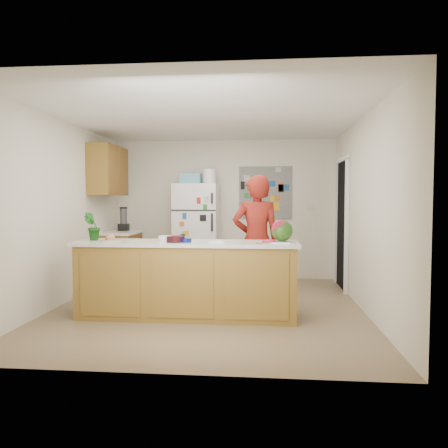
# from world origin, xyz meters

# --- Properties ---
(floor) EXTENTS (4.00, 4.50, 0.02)m
(floor) POSITION_xyz_m (0.00, 0.00, -0.01)
(floor) COLOR brown
(floor) RESTS_ON ground
(wall_back) EXTENTS (4.00, 0.02, 2.50)m
(wall_back) POSITION_xyz_m (0.00, 2.26, 1.25)
(wall_back) COLOR beige
(wall_back) RESTS_ON ground
(wall_left) EXTENTS (0.02, 4.50, 2.50)m
(wall_left) POSITION_xyz_m (-2.01, 0.00, 1.25)
(wall_left) COLOR beige
(wall_left) RESTS_ON ground
(wall_right) EXTENTS (0.02, 4.50, 2.50)m
(wall_right) POSITION_xyz_m (2.01, 0.00, 1.25)
(wall_right) COLOR beige
(wall_right) RESTS_ON ground
(ceiling) EXTENTS (4.00, 4.50, 0.02)m
(ceiling) POSITION_xyz_m (0.00, 0.00, 2.51)
(ceiling) COLOR white
(ceiling) RESTS_ON wall_back
(doorway) EXTENTS (0.03, 0.85, 2.04)m
(doorway) POSITION_xyz_m (1.99, 1.45, 1.02)
(doorway) COLOR black
(doorway) RESTS_ON ground
(peninsula_base) EXTENTS (2.60, 0.62, 0.88)m
(peninsula_base) POSITION_xyz_m (-0.20, -0.50, 0.44)
(peninsula_base) COLOR brown
(peninsula_base) RESTS_ON floor
(peninsula_top) EXTENTS (2.68, 0.70, 0.04)m
(peninsula_top) POSITION_xyz_m (-0.20, -0.50, 0.90)
(peninsula_top) COLOR silver
(peninsula_top) RESTS_ON peninsula_base
(side_counter_base) EXTENTS (0.60, 0.80, 0.86)m
(side_counter_base) POSITION_xyz_m (-1.69, 1.35, 0.43)
(side_counter_base) COLOR brown
(side_counter_base) RESTS_ON floor
(side_counter_top) EXTENTS (0.64, 0.84, 0.04)m
(side_counter_top) POSITION_xyz_m (-1.69, 1.35, 0.88)
(side_counter_top) COLOR silver
(side_counter_top) RESTS_ON side_counter_base
(upper_cabinets) EXTENTS (0.35, 1.00, 0.80)m
(upper_cabinets) POSITION_xyz_m (-1.82, 1.30, 1.90)
(upper_cabinets) COLOR brown
(upper_cabinets) RESTS_ON wall_left
(refrigerator) EXTENTS (0.75, 0.70, 1.70)m
(refrigerator) POSITION_xyz_m (-0.45, 1.88, 0.85)
(refrigerator) COLOR silver
(refrigerator) RESTS_ON floor
(fridge_top_bin) EXTENTS (0.35, 0.28, 0.18)m
(fridge_top_bin) POSITION_xyz_m (-0.55, 1.88, 1.79)
(fridge_top_bin) COLOR #5999B2
(fridge_top_bin) RESTS_ON refrigerator
(photo_collage) EXTENTS (0.95, 0.01, 0.95)m
(photo_collage) POSITION_xyz_m (0.75, 2.24, 1.55)
(photo_collage) COLOR slate
(photo_collage) RESTS_ON wall_back
(person) EXTENTS (0.68, 0.49, 1.75)m
(person) POSITION_xyz_m (0.63, 0.11, 0.87)
(person) COLOR maroon
(person) RESTS_ON floor
(blender_appliance) EXTENTS (0.12, 0.12, 0.38)m
(blender_appliance) POSITION_xyz_m (-1.64, 1.50, 1.09)
(blender_appliance) COLOR black
(blender_appliance) RESTS_ON side_counter_top
(cutting_board) EXTENTS (0.46, 0.39, 0.01)m
(cutting_board) POSITION_xyz_m (0.88, -0.51, 0.93)
(cutting_board) COLOR silver
(cutting_board) RESTS_ON peninsula_top
(watermelon) EXTENTS (0.25, 0.25, 0.25)m
(watermelon) POSITION_xyz_m (0.94, -0.49, 1.06)
(watermelon) COLOR #305216
(watermelon) RESTS_ON cutting_board
(watermelon_slice) EXTENTS (0.16, 0.16, 0.02)m
(watermelon_slice) POSITION_xyz_m (0.78, -0.56, 0.94)
(watermelon_slice) COLOR red
(watermelon_slice) RESTS_ON cutting_board
(cherry_bowl) EXTENTS (0.22, 0.22, 0.07)m
(cherry_bowl) POSITION_xyz_m (-0.32, -0.59, 0.96)
(cherry_bowl) COLOR black
(cherry_bowl) RESTS_ON peninsula_top
(white_bowl) EXTENTS (0.20, 0.20, 0.06)m
(white_bowl) POSITION_xyz_m (-0.48, -0.41, 0.95)
(white_bowl) COLOR white
(white_bowl) RESTS_ON peninsula_top
(cobalt_bowl) EXTENTS (0.14, 0.14, 0.05)m
(cobalt_bowl) POSITION_xyz_m (-0.19, -0.60, 0.95)
(cobalt_bowl) COLOR #061259
(cobalt_bowl) RESTS_ON peninsula_top
(plate) EXTENTS (0.29, 0.29, 0.02)m
(plate) POSITION_xyz_m (-1.15, -0.51, 0.93)
(plate) COLOR #B1A68A
(plate) RESTS_ON peninsula_top
(paper_towel) EXTENTS (0.22, 0.20, 0.02)m
(paper_towel) POSITION_xyz_m (0.20, -0.55, 0.93)
(paper_towel) COLOR white
(paper_towel) RESTS_ON peninsula_top
(keys) EXTENTS (0.09, 0.06, 0.01)m
(keys) POSITION_xyz_m (0.68, -0.66, 0.93)
(keys) COLOR slate
(keys) RESTS_ON peninsula_top
(potted_plant) EXTENTS (0.24, 0.23, 0.35)m
(potted_plant) POSITION_xyz_m (-1.40, -0.45, 1.09)
(potted_plant) COLOR #134818
(potted_plant) RESTS_ON peninsula_top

